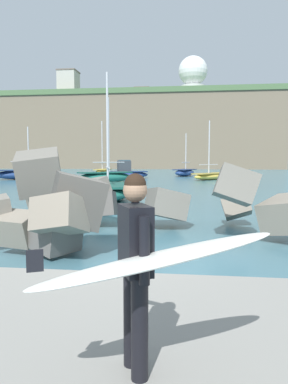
{
  "coord_description": "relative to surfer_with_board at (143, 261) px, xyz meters",
  "views": [
    {
      "loc": [
        1.65,
        -7.84,
        2.13
      ],
      "look_at": [
        0.59,
        0.5,
        1.4
      ],
      "focal_mm": 34.8,
      "sensor_mm": 36.0,
      "label": 1
    }
  ],
  "objects": [
    {
      "name": "ground_plane",
      "position": [
        -1.25,
        4.79,
        -1.28
      ],
      "size": [
        400.0,
        400.0,
        0.0
      ],
      "primitive_type": "plane",
      "color": "#42707F"
    },
    {
      "name": "walkway_path",
      "position": [
        -1.25,
        0.79,
        -1.16
      ],
      "size": [
        48.0,
        4.4,
        0.24
      ],
      "primitive_type": "cube",
      "color": "gray",
      "rests_on": "ground"
    },
    {
      "name": "breakwater_jetty",
      "position": [
        2.36,
        6.51,
        -0.26
      ],
      "size": [
        31.22,
        7.49,
        2.52
      ],
      "color": "slate",
      "rests_on": "ground"
    },
    {
      "name": "surfer_with_board",
      "position": [
        0.0,
        0.0,
        0.0
      ],
      "size": [
        2.04,
        1.48,
        1.78
      ],
      "color": "black",
      "rests_on": "walkway_path"
    },
    {
      "name": "boat_near_left",
      "position": [
        -17.61,
        35.4,
        -0.7
      ],
      "size": [
        6.23,
        5.59,
        5.71
      ],
      "color": "navy",
      "rests_on": "ground"
    },
    {
      "name": "boat_near_centre",
      "position": [
        -7.54,
        30.67,
        -0.7
      ],
      "size": [
        5.36,
        4.65,
        7.83
      ],
      "color": "#1E6656",
      "rests_on": "ground"
    },
    {
      "name": "boat_mid_left",
      "position": [
        -7.0,
        39.13,
        -0.63
      ],
      "size": [
        5.22,
        3.44,
        2.12
      ],
      "color": "navy",
      "rests_on": "ground"
    },
    {
      "name": "boat_mid_centre",
      "position": [
        -11.3,
        45.41,
        -0.76
      ],
      "size": [
        1.96,
        5.57,
        7.18
      ],
      "color": "#EAC64C",
      "rests_on": "ground"
    },
    {
      "name": "boat_far_left",
      "position": [
        -0.46,
        45.59,
        -0.77
      ],
      "size": [
        3.43,
        4.7,
        5.55
      ],
      "color": "navy",
      "rests_on": "ground"
    },
    {
      "name": "boat_far_centre",
      "position": [
        -4.01,
        16.4,
        -0.8
      ],
      "size": [
        3.48,
        5.47,
        6.79
      ],
      "color": "#1E6656",
      "rests_on": "ground"
    },
    {
      "name": "boat_far_right",
      "position": [
        2.48,
        37.4,
        -0.85
      ],
      "size": [
        4.64,
        5.75,
        6.25
      ],
      "color": "#EAC64C",
      "rests_on": "ground"
    },
    {
      "name": "mooring_buoy_inner",
      "position": [
        -3.55,
        27.08,
        -1.06
      ],
      "size": [
        0.44,
        0.44,
        0.44
      ],
      "color": "yellow",
      "rests_on": "ground"
    },
    {
      "name": "mooring_buoy_middle",
      "position": [
        -6.57,
        33.99,
        -1.06
      ],
      "size": [
        0.44,
        0.44,
        0.44
      ],
      "color": "yellow",
      "rests_on": "ground"
    },
    {
      "name": "headland_bluff",
      "position": [
        -15.91,
        97.46,
        7.95
      ],
      "size": [
        75.79,
        32.85,
        18.42
      ],
      "color": "#756651",
      "rests_on": "ground"
    },
    {
      "name": "radar_dome",
      "position": [
        0.52,
        92.87,
        22.23
      ],
      "size": [
        7.25,
        7.25,
        9.52
      ],
      "color": "silver",
      "rests_on": "headland_bluff"
    },
    {
      "name": "station_building_west",
      "position": [
        -13.78,
        105.59,
        19.28
      ],
      "size": [
        4.31,
        6.65,
        4.26
      ],
      "color": "silver",
      "rests_on": "headland_bluff"
    },
    {
      "name": "station_building_central",
      "position": [
        -30.56,
        89.3,
        20.15
      ],
      "size": [
        4.75,
        5.1,
        5.99
      ],
      "color": "#B2ADA3",
      "rests_on": "headland_bluff"
    }
  ]
}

